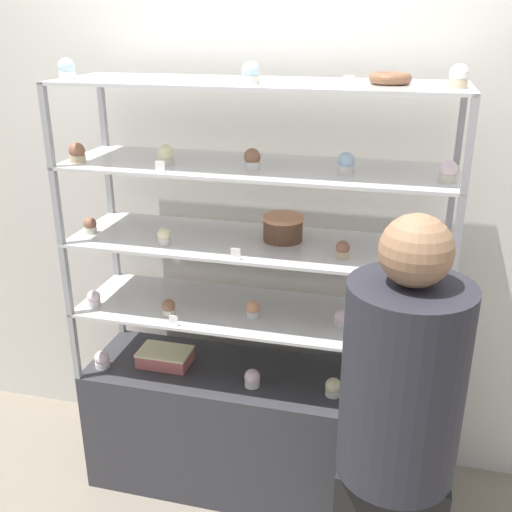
# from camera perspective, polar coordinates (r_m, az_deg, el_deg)

# --- Properties ---
(ground_plane) EXTENTS (20.00, 20.00, 0.00)m
(ground_plane) POSITION_cam_1_polar(r_m,az_deg,el_deg) (3.00, 0.00, -20.62)
(ground_plane) COLOR gray
(back_wall) EXTENTS (8.00, 0.05, 2.60)m
(back_wall) POSITION_cam_1_polar(r_m,az_deg,el_deg) (2.68, 1.96, 6.09)
(back_wall) COLOR silver
(back_wall) RESTS_ON ground_plane
(display_base) EXTENTS (1.49, 0.45, 0.58)m
(display_base) POSITION_cam_1_polar(r_m,az_deg,el_deg) (2.81, 0.00, -16.21)
(display_base) COLOR #333338
(display_base) RESTS_ON ground_plane
(display_riser_lower) EXTENTS (1.49, 0.45, 0.31)m
(display_riser_lower) POSITION_cam_1_polar(r_m,az_deg,el_deg) (2.50, 0.00, -5.62)
(display_riser_lower) COLOR #99999E
(display_riser_lower) RESTS_ON display_base
(display_riser_middle) EXTENTS (1.49, 0.45, 0.31)m
(display_riser_middle) POSITION_cam_1_polar(r_m,az_deg,el_deg) (2.37, 0.00, 0.97)
(display_riser_middle) COLOR #99999E
(display_riser_middle) RESTS_ON display_riser_lower
(display_riser_upper) EXTENTS (1.49, 0.45, 0.31)m
(display_riser_upper) POSITION_cam_1_polar(r_m,az_deg,el_deg) (2.29, 0.00, 8.19)
(display_riser_upper) COLOR #99999E
(display_riser_upper) RESTS_ON display_riser_middle
(display_riser_top) EXTENTS (1.49, 0.45, 0.31)m
(display_riser_top) POSITION_cam_1_polar(r_m,az_deg,el_deg) (2.23, 0.00, 15.87)
(display_riser_top) COLOR #99999E
(display_riser_top) RESTS_ON display_riser_upper
(layer_cake_centerpiece) EXTENTS (0.16, 0.16, 0.10)m
(layer_cake_centerpiece) POSITION_cam_1_polar(r_m,az_deg,el_deg) (2.37, 2.58, 2.69)
(layer_cake_centerpiece) COLOR brown
(layer_cake_centerpiece) RESTS_ON display_riser_middle
(sheet_cake_frosted) EXTENTS (0.23, 0.15, 0.07)m
(sheet_cake_frosted) POSITION_cam_1_polar(r_m,az_deg,el_deg) (2.73, -8.66, -9.48)
(sheet_cake_frosted) COLOR #C66660
(sheet_cake_frosted) RESTS_ON display_base
(cupcake_0) EXTENTS (0.07, 0.07, 0.08)m
(cupcake_0) POSITION_cam_1_polar(r_m,az_deg,el_deg) (2.76, -14.45, -9.54)
(cupcake_0) COLOR white
(cupcake_0) RESTS_ON display_base
(cupcake_1) EXTENTS (0.07, 0.07, 0.08)m
(cupcake_1) POSITION_cam_1_polar(r_m,az_deg,el_deg) (2.55, -0.37, -11.59)
(cupcake_1) COLOR white
(cupcake_1) RESTS_ON display_base
(cupcake_2) EXTENTS (0.07, 0.07, 0.08)m
(cupcake_2) POSITION_cam_1_polar(r_m,az_deg,el_deg) (2.52, 7.37, -12.31)
(cupcake_2) COLOR white
(cupcake_2) RESTS_ON display_base
(cupcake_3) EXTENTS (0.07, 0.07, 0.08)m
(cupcake_3) POSITION_cam_1_polar(r_m,az_deg,el_deg) (2.48, 15.46, -13.62)
(cupcake_3) COLOR #CCB28C
(cupcake_3) RESTS_ON display_base
(price_tag_0) EXTENTS (0.04, 0.00, 0.04)m
(price_tag_0) POSITION_cam_1_polar(r_m,az_deg,el_deg) (2.41, 10.42, -14.68)
(price_tag_0) COLOR white
(price_tag_0) RESTS_ON display_base
(cupcake_4) EXTENTS (0.06, 0.06, 0.07)m
(cupcake_4) POSITION_cam_1_polar(r_m,az_deg,el_deg) (2.61, -15.20, -3.95)
(cupcake_4) COLOR white
(cupcake_4) RESTS_ON display_riser_lower
(cupcake_5) EXTENTS (0.06, 0.06, 0.07)m
(cupcake_5) POSITION_cam_1_polar(r_m,az_deg,el_deg) (2.47, -8.33, -4.87)
(cupcake_5) COLOR beige
(cupcake_5) RESTS_ON display_riser_lower
(cupcake_6) EXTENTS (0.06, 0.06, 0.07)m
(cupcake_6) POSITION_cam_1_polar(r_m,az_deg,el_deg) (2.43, -0.33, -5.07)
(cupcake_6) COLOR white
(cupcake_6) RESTS_ON display_riser_lower
(cupcake_7) EXTENTS (0.06, 0.06, 0.07)m
(cupcake_7) POSITION_cam_1_polar(r_m,az_deg,el_deg) (2.38, 8.14, -5.90)
(cupcake_7) COLOR white
(cupcake_7) RESTS_ON display_riser_lower
(cupcake_8) EXTENTS (0.06, 0.06, 0.07)m
(cupcake_8) POSITION_cam_1_polar(r_m,az_deg,el_deg) (2.35, 15.89, -6.98)
(cupcake_8) COLOR #CCB28C
(cupcake_8) RESTS_ON display_riser_lower
(price_tag_1) EXTENTS (0.04, 0.00, 0.04)m
(price_tag_1) POSITION_cam_1_polar(r_m,az_deg,el_deg) (2.39, -7.87, -6.12)
(price_tag_1) COLOR white
(price_tag_1) RESTS_ON display_riser_lower
(cupcake_9) EXTENTS (0.05, 0.05, 0.07)m
(cupcake_9) POSITION_cam_1_polar(r_m,az_deg,el_deg) (2.55, -15.51, 2.81)
(cupcake_9) COLOR beige
(cupcake_9) RESTS_ON display_riser_middle
(cupcake_10) EXTENTS (0.05, 0.05, 0.07)m
(cupcake_10) POSITION_cam_1_polar(r_m,az_deg,el_deg) (2.36, -8.75, 1.88)
(cupcake_10) COLOR white
(cupcake_10) RESTS_ON display_riser_middle
(cupcake_11) EXTENTS (0.05, 0.05, 0.07)m
(cupcake_11) POSITION_cam_1_polar(r_m,az_deg,el_deg) (2.22, 8.26, 0.61)
(cupcake_11) COLOR #CCB28C
(cupcake_11) RESTS_ON display_riser_middle
(cupcake_12) EXTENTS (0.05, 0.05, 0.07)m
(cupcake_12) POSITION_cam_1_polar(r_m,az_deg,el_deg) (2.22, 17.17, -0.18)
(cupcake_12) COLOR beige
(cupcake_12) RESTS_ON display_riser_middle
(price_tag_2) EXTENTS (0.04, 0.00, 0.04)m
(price_tag_2) POSITION_cam_1_polar(r_m,az_deg,el_deg) (2.18, -1.96, 0.19)
(price_tag_2) COLOR white
(price_tag_2) RESTS_ON display_riser_middle
(cupcake_13) EXTENTS (0.06, 0.06, 0.08)m
(cupcake_13) POSITION_cam_1_polar(r_m,az_deg,el_deg) (2.43, -16.68, 9.39)
(cupcake_13) COLOR #CCB28C
(cupcake_13) RESTS_ON display_riser_upper
(cupcake_14) EXTENTS (0.06, 0.06, 0.08)m
(cupcake_14) POSITION_cam_1_polar(r_m,az_deg,el_deg) (2.31, -8.60, 9.48)
(cupcake_14) COLOR beige
(cupcake_14) RESTS_ON display_riser_upper
(cupcake_15) EXTENTS (0.06, 0.06, 0.08)m
(cupcake_15) POSITION_cam_1_polar(r_m,az_deg,el_deg) (2.22, -0.47, 9.22)
(cupcake_15) COLOR white
(cupcake_15) RESTS_ON display_riser_upper
(cupcake_16) EXTENTS (0.06, 0.06, 0.08)m
(cupcake_16) POSITION_cam_1_polar(r_m,az_deg,el_deg) (2.18, 8.57, 8.76)
(cupcake_16) COLOR white
(cupcake_16) RESTS_ON display_riser_upper
(cupcake_17) EXTENTS (0.06, 0.06, 0.08)m
(cupcake_17) POSITION_cam_1_polar(r_m,az_deg,el_deg) (2.13, 17.81, 7.65)
(cupcake_17) COLOR beige
(cupcake_17) RESTS_ON display_riser_upper
(price_tag_3) EXTENTS (0.04, 0.00, 0.04)m
(price_tag_3) POSITION_cam_1_polar(r_m,az_deg,el_deg) (2.18, -9.13, 8.37)
(price_tag_3) COLOR white
(price_tag_3) RESTS_ON display_riser_upper
(cupcake_18) EXTENTS (0.06, 0.06, 0.08)m
(cupcake_18) POSITION_cam_1_polar(r_m,az_deg,el_deg) (2.42, -17.59, 16.62)
(cupcake_18) COLOR white
(cupcake_18) RESTS_ON display_riser_top
(cupcake_19) EXTENTS (0.06, 0.06, 0.08)m
(cupcake_19) POSITION_cam_1_polar(r_m,az_deg,el_deg) (2.13, -0.50, 17.03)
(cupcake_19) COLOR beige
(cupcake_19) RESTS_ON display_riser_top
(cupcake_20) EXTENTS (0.06, 0.06, 0.08)m
(cupcake_20) POSITION_cam_1_polar(r_m,az_deg,el_deg) (2.10, 18.76, 15.89)
(cupcake_20) COLOR #CCB28C
(cupcake_20) RESTS_ON display_riser_top
(price_tag_4) EXTENTS (0.04, 0.00, 0.04)m
(price_tag_4) POSITION_cam_1_polar(r_m,az_deg,el_deg) (1.97, 8.84, 16.03)
(price_tag_4) COLOR white
(price_tag_4) RESTS_ON display_riser_top
(donut_glazed) EXTENTS (0.14, 0.14, 0.04)m
(donut_glazed) POSITION_cam_1_polar(r_m,az_deg,el_deg) (2.17, 12.67, 16.19)
(donut_glazed) COLOR brown
(donut_glazed) RESTS_ON display_riser_top
(customer_figure) EXTENTS (0.36, 0.36, 1.54)m
(customer_figure) POSITION_cam_1_polar(r_m,az_deg,el_deg) (1.95, 13.22, -16.62)
(customer_figure) COLOR black
(customer_figure) RESTS_ON ground_plane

